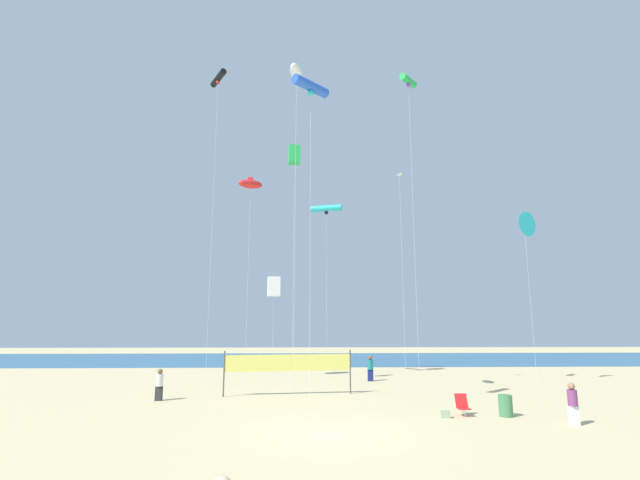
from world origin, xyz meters
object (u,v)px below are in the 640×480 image
(beachgoer_teal_shirt, at_px, (370,367))
(volleyball_net, at_px, (289,365))
(kite_green_tube, at_px, (408,82))
(kite_white_box, at_px, (274,287))
(beach_handbag, at_px, (445,414))
(kite_white_inflatable, at_px, (296,74))
(kite_blue_tube, at_px, (311,87))
(kite_black_tube, at_px, (218,79))
(kite_cyan_delta, at_px, (524,225))
(kite_white_diamond, at_px, (400,189))
(beachgoer_white_shirt, at_px, (159,384))
(beachgoer_plum_shirt, at_px, (573,402))
(kite_cyan_tube, at_px, (326,209))
(trash_barrel, at_px, (506,406))
(kite_green_box, at_px, (294,155))
(kite_red_inflatable, at_px, (250,184))
(folding_beach_chair, at_px, (462,404))

(beachgoer_teal_shirt, height_order, volleyball_net, volleyball_net)
(kite_green_tube, height_order, kite_white_box, kite_green_tube)
(beach_handbag, height_order, kite_white_inflatable, kite_white_inflatable)
(kite_blue_tube, distance_m, kite_green_tube, 9.42)
(kite_black_tube, relative_size, kite_cyan_delta, 1.87)
(beach_handbag, distance_m, kite_white_diamond, 15.37)
(beachgoer_white_shirt, relative_size, kite_white_inflatable, 0.09)
(beachgoer_plum_shirt, xyz_separation_m, kite_white_box, (-12.82, 16.07, 5.74))
(beachgoer_plum_shirt, distance_m, volleyball_net, 13.89)
(kite_cyan_tube, distance_m, kite_white_diamond, 8.83)
(trash_barrel, bearing_deg, kite_black_tube, 146.43)
(volleyball_net, bearing_deg, kite_green_box, 89.67)
(beachgoer_teal_shirt, xyz_separation_m, kite_red_inflatable, (-8.14, -3.20, 12.00))
(beach_handbag, height_order, kite_cyan_tube, kite_cyan_tube)
(folding_beach_chair, bearing_deg, beach_handbag, -133.57)
(kite_blue_tube, xyz_separation_m, kite_white_diamond, (5.96, 8.89, -2.26))
(beachgoer_plum_shirt, relative_size, beachgoer_teal_shirt, 0.94)
(kite_black_tube, height_order, kite_white_inflatable, kite_black_tube)
(volleyball_net, relative_size, kite_white_diamond, 0.51)
(beachgoer_teal_shirt, distance_m, kite_cyan_tube, 13.20)
(trash_barrel, bearing_deg, kite_green_tube, 110.13)
(folding_beach_chair, height_order, kite_white_inflatable, kite_white_inflatable)
(beachgoer_plum_shirt, distance_m, kite_white_diamond, 16.37)
(beachgoer_white_shirt, xyz_separation_m, beachgoer_teal_shirt, (11.94, 7.71, 0.06))
(beach_handbag, xyz_separation_m, kite_green_box, (-6.73, 12.50, 16.00))
(volleyball_net, bearing_deg, beachgoer_plum_shirt, -34.97)
(beachgoer_white_shirt, bearing_deg, kite_blue_tube, -162.25)
(beach_handbag, bearing_deg, volleyball_net, 136.53)
(kite_black_tube, distance_m, kite_red_inflatable, 8.27)
(kite_cyan_tube, bearing_deg, beach_handbag, -75.85)
(kite_white_diamond, bearing_deg, kite_white_inflatable, -138.34)
(kite_white_box, bearing_deg, kite_green_box, -53.84)
(folding_beach_chair, distance_m, kite_white_diamond, 14.85)
(beachgoer_plum_shirt, relative_size, kite_white_diamond, 0.12)
(folding_beach_chair, distance_m, kite_red_inflatable, 18.48)
(kite_white_box, bearing_deg, kite_white_inflatable, -81.00)
(beachgoer_teal_shirt, height_order, kite_green_box, kite_green_box)
(kite_green_box, bearing_deg, kite_black_tube, -154.76)
(volleyball_net, relative_size, kite_cyan_delta, 0.62)
(trash_barrel, distance_m, kite_green_tube, 19.27)
(folding_beach_chair, distance_m, kite_black_tube, 25.88)
(volleyball_net, relative_size, kite_green_box, 0.42)
(beachgoer_plum_shirt, distance_m, kite_black_tube, 28.39)
(kite_white_box, relative_size, kite_white_inflatable, 0.41)
(kite_green_tube, bearing_deg, beachgoer_plum_shirt, -61.95)
(kite_white_diamond, bearing_deg, kite_green_box, 153.66)
(beachgoer_white_shirt, relative_size, beachgoer_teal_shirt, 0.93)
(kite_black_tube, height_order, kite_green_tube, kite_black_tube)
(beachgoer_teal_shirt, distance_m, kite_blue_tube, 19.15)
(beachgoer_teal_shirt, relative_size, kite_green_box, 0.10)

